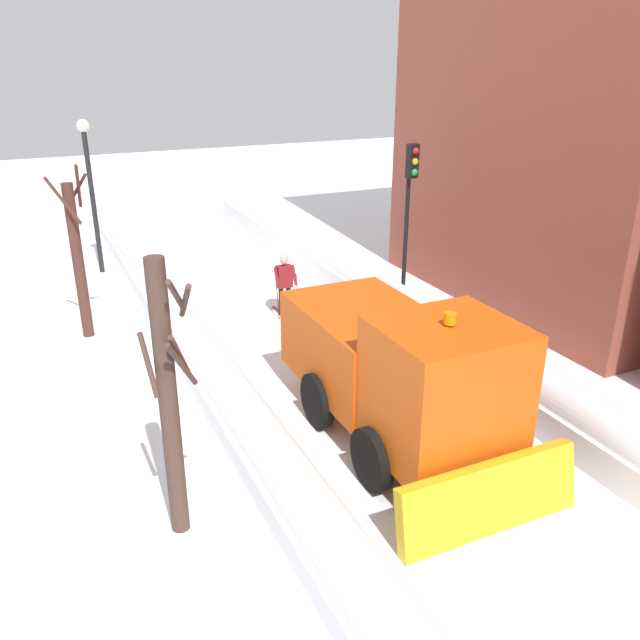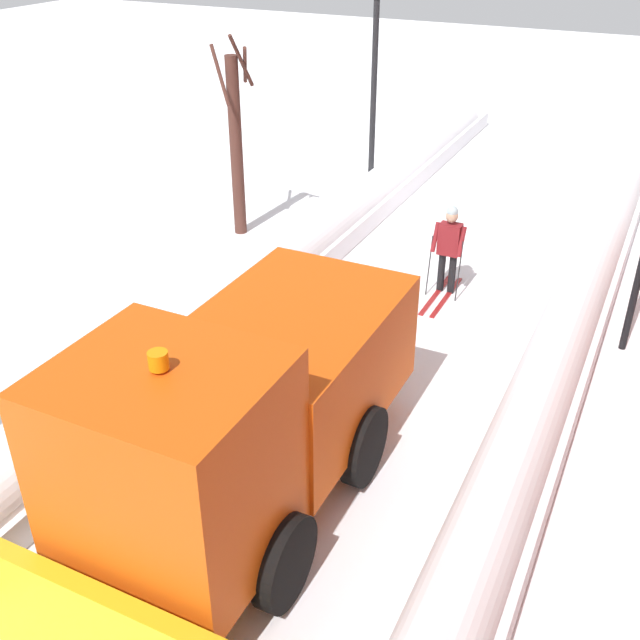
{
  "view_description": "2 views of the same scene",
  "coord_description": "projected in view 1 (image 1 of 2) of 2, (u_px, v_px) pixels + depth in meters",
  "views": [
    {
      "loc": [
        6.01,
        20.3,
        6.87
      ],
      "look_at": [
        0.73,
        8.84,
        1.66
      ],
      "focal_mm": 36.5,
      "sensor_mm": 36.0,
      "label": 1
    },
    {
      "loc": [
        -3.78,
        17.3,
        6.88
      ],
      "look_at": [
        0.72,
        8.09,
        1.0
      ],
      "focal_mm": 41.8,
      "sensor_mm": 36.0,
      "label": 2
    }
  ],
  "objects": [
    {
      "name": "skier",
      "position": [
        284.0,
        281.0,
        18.03
      ],
      "size": [
        0.62,
        1.8,
        1.81
      ],
      "color": "black",
      "rests_on": "ground"
    },
    {
      "name": "traffic_light_pole",
      "position": [
        410.0,
        196.0,
        17.83
      ],
      "size": [
        0.28,
        0.42,
        4.62
      ],
      "color": "black",
      "rests_on": "ground"
    },
    {
      "name": "street_lamp",
      "position": [
        90.0,
        177.0,
        20.76
      ],
      "size": [
        0.4,
        0.4,
        4.96
      ],
      "color": "black",
      "rests_on": "ground"
    },
    {
      "name": "plow_truck",
      "position": [
        399.0,
        370.0,
        11.9
      ],
      "size": [
        3.2,
        5.98,
        3.12
      ],
      "color": "#DB510F",
      "rests_on": "ground"
    },
    {
      "name": "snowbank_right",
      "position": [
        247.0,
        421.0,
        12.37
      ],
      "size": [
        1.1,
        36.0,
        0.91
      ],
      "color": "white",
      "rests_on": "ground"
    },
    {
      "name": "snowbank_left",
      "position": [
        485.0,
        361.0,
        14.48
      ],
      "size": [
        1.1,
        36.0,
        1.1
      ],
      "color": "white",
      "rests_on": "ground"
    },
    {
      "name": "bare_tree_near",
      "position": [
        78.0,
        258.0,
        16.23
      ],
      "size": [
        1.0,
        1.04,
        4.46
      ],
      "color": "#4D2B23",
      "rests_on": "ground"
    },
    {
      "name": "bare_tree_mid",
      "position": [
        169.0,
        398.0,
        9.27
      ],
      "size": [
        0.77,
        1.06,
        4.4
      ],
      "color": "#4C352C",
      "rests_on": "ground"
    },
    {
      "name": "ground_plane",
      "position": [
        375.0,
        407.0,
        13.59
      ],
      "size": [
        80.0,
        80.0,
        0.0
      ],
      "primitive_type": "plane",
      "color": "white"
    }
  ]
}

